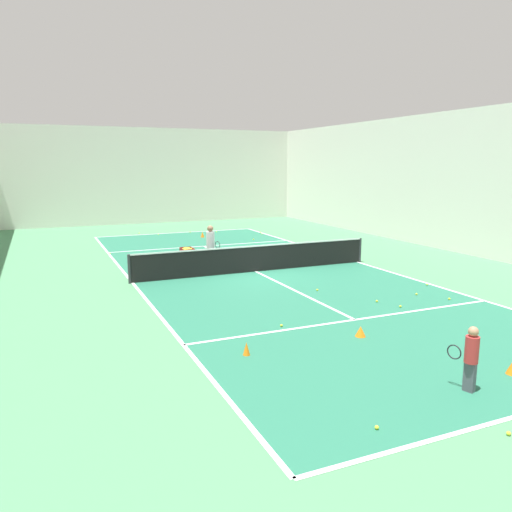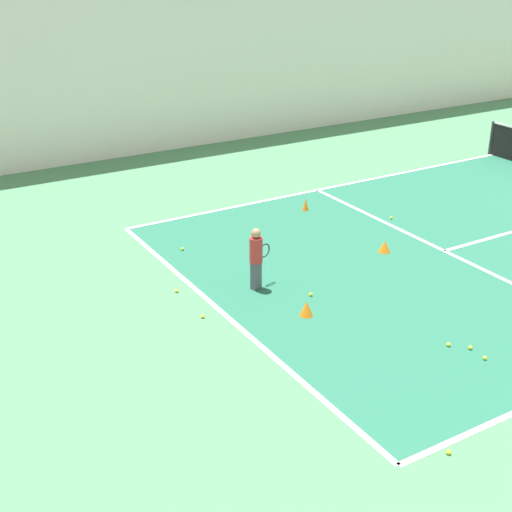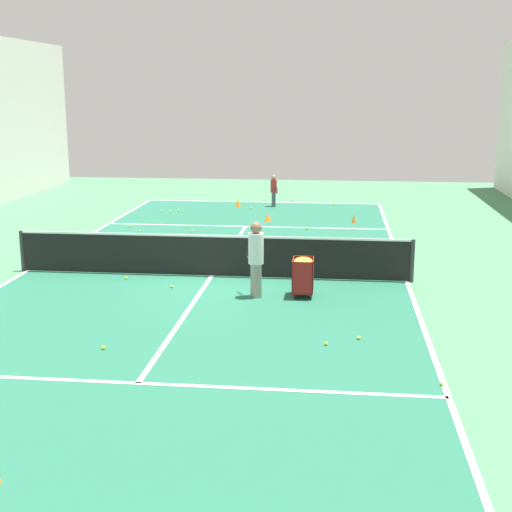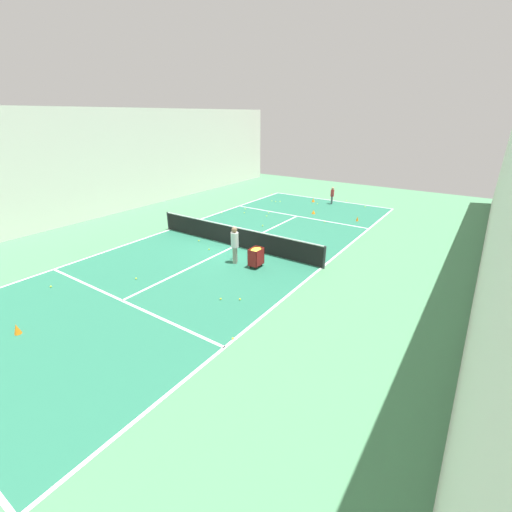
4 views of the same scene
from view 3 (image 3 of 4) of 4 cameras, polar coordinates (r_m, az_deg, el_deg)
name	(u,v)px [view 3 (image 3 of 4)]	position (r m, az deg, el deg)	size (l,w,h in m)	color
ground_plane	(212,276)	(17.63, -3.57, -1.63)	(39.66, 39.66, 0.00)	#477F56
court_playing_area	(212,276)	(17.63, -3.57, -1.62)	(9.50, 24.27, 0.00)	#23664C
line_baseline_near	(262,202)	(29.42, 0.52, 4.33)	(9.50, 0.10, 0.00)	white
line_sideline_left	(407,282)	(17.46, 11.99, -2.02)	(0.10, 24.27, 0.00)	white
line_sideline_right	(27,271)	(19.02, -17.82, -1.13)	(0.10, 24.27, 0.00)	white
line_service_near	(246,226)	(24.07, -0.83, 2.38)	(9.50, 0.10, 0.00)	white
line_service_far	(138,383)	(11.45, -9.43, -10.01)	(9.50, 0.10, 0.00)	white
line_centre_service	(212,276)	(17.63, -3.57, -1.61)	(0.10, 13.35, 0.00)	white
tennis_net	(211,255)	(17.50, -3.60, 0.08)	(9.80, 0.10, 1.04)	#2D2D33
player_near_baseline	(274,188)	(28.24, 1.43, 5.42)	(0.35, 0.57, 1.25)	#4C4C56
coach_at_net	(256,254)	(15.61, -0.01, 0.14)	(0.51, 0.65, 1.69)	gray
ball_cart	(303,270)	(15.77, 3.79, -1.09)	(0.46, 0.63, 0.88)	maroon
training_cone_0	(238,203)	(28.27, -1.45, 4.26)	(0.24, 0.24, 0.28)	orange
training_cone_1	(354,218)	(25.00, 7.83, 3.00)	(0.16, 0.16, 0.30)	orange
training_cone_3	(268,217)	(25.10, 0.95, 3.12)	(0.26, 0.26, 0.26)	orange
tennis_ball_0	(172,286)	(16.66, -6.73, -2.43)	(0.07, 0.07, 0.07)	yellow
tennis_ball_1	(178,211)	(27.27, -6.22, 3.63)	(0.07, 0.07, 0.07)	yellow
tennis_ball_2	(326,343)	(12.95, 5.62, -6.97)	(0.07, 0.07, 0.07)	yellow
tennis_ball_3	(104,348)	(12.97, -12.10, -7.18)	(0.07, 0.07, 0.07)	yellow
tennis_ball_4	(442,384)	(11.57, 14.68, -9.86)	(0.07, 0.07, 0.07)	yellow
tennis_ball_6	(188,227)	(23.94, -5.50, 2.34)	(0.07, 0.07, 0.07)	yellow
tennis_ball_10	(170,211)	(27.10, -6.86, 3.56)	(0.07, 0.07, 0.07)	yellow
tennis_ball_11	(334,205)	(28.67, 6.28, 4.09)	(0.07, 0.07, 0.07)	yellow
tennis_ball_12	(359,338)	(13.31, 8.22, -6.49)	(0.07, 0.07, 0.07)	yellow
tennis_ball_13	(140,231)	(23.40, -9.30, 1.98)	(0.07, 0.07, 0.07)	yellow
tennis_ball_15	(131,226)	(24.35, -9.99, 2.39)	(0.07, 0.07, 0.07)	yellow
tennis_ball_16	(210,244)	(21.15, -3.68, 0.95)	(0.07, 0.07, 0.07)	yellow
tennis_ball_17	(141,202)	(29.63, -9.15, 4.29)	(0.07, 0.07, 0.07)	yellow
tennis_ball_18	(307,228)	(23.62, 4.09, 2.22)	(0.07, 0.07, 0.07)	yellow
tennis_ball_19	(126,278)	(17.59, -10.35, -1.73)	(0.07, 0.07, 0.07)	yellow
tennis_ball_21	(192,231)	(23.18, -5.17, 1.99)	(0.07, 0.07, 0.07)	yellow
tennis_ball_22	(292,200)	(29.68, 2.88, 4.46)	(0.07, 0.07, 0.07)	yellow
tennis_ball_23	(162,211)	(27.21, -7.55, 3.58)	(0.07, 0.07, 0.07)	yellow
tennis_ball_24	(264,200)	(29.80, 0.65, 4.51)	(0.07, 0.07, 0.07)	yellow
tennis_ball_26	(93,236)	(22.94, -12.88, 1.60)	(0.07, 0.07, 0.07)	yellow
tennis_ball_28	(251,208)	(27.72, -0.39, 3.86)	(0.07, 0.07, 0.07)	yellow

